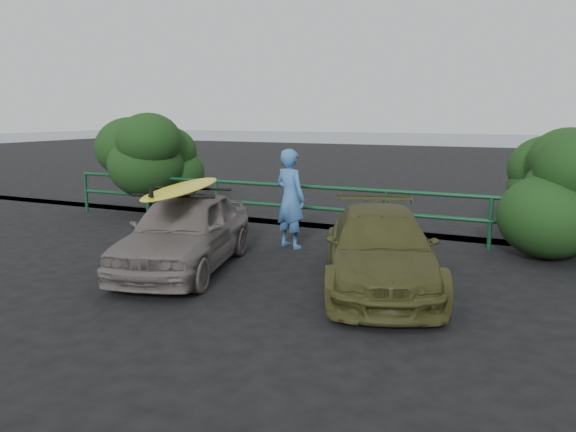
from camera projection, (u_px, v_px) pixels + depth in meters
name	position (u px, v px, depth m)	size (l,w,h in m)	color
ground	(208.00, 309.00, 7.35)	(80.00, 80.00, 0.00)	black
ocean	(512.00, 138.00, 60.83)	(200.00, 200.00, 0.00)	slate
guardrail	(339.00, 211.00, 11.72)	(14.00, 0.08, 1.04)	#134528
shrub_left	(163.00, 166.00, 13.94)	(3.20, 2.40, 2.50)	#1A3D16
sedan	(185.00, 231.00, 9.19)	(1.48, 3.68, 1.25)	slate
olive_vehicle	(380.00, 249.00, 8.28)	(1.58, 3.89, 1.13)	#44451E
man	(290.00, 199.00, 10.61)	(0.69, 0.45, 1.89)	#3E75BA
roof_rack	(183.00, 192.00, 9.07)	(1.34, 0.94, 0.04)	black
surfboard	(183.00, 188.00, 9.06)	(0.62, 3.01, 0.09)	yellow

